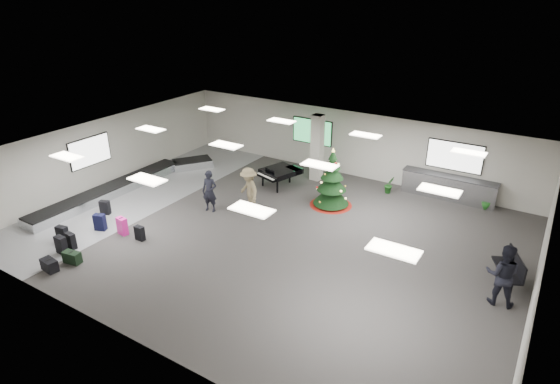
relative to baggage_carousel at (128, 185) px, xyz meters
The scene contains 21 objects.
ground 7.84m from the baggage_carousel, ahead, with size 18.00×18.00×0.00m, color #393634.
room_envelope 7.79m from the baggage_carousel, ahead, with size 18.02×14.02×3.21m.
baggage_carousel is the anchor object (origin of this frame).
service_counter 14.50m from the baggage_carousel, 27.67° to the left, with size 4.05×0.65×1.08m.
suitcase_0 5.70m from the baggage_carousel, 64.84° to the right, with size 0.43×0.25×0.67m.
suitcase_1 5.35m from the baggage_carousel, 63.00° to the right, with size 0.41×0.24×0.62m.
pink_suitcase 4.41m from the baggage_carousel, 44.16° to the right, with size 0.47×0.31×0.70m.
suitcase_3 5.07m from the baggage_carousel, 36.81° to the right, with size 0.38×0.21×0.58m.
navy_suitcase 3.96m from the baggage_carousel, 56.64° to the right, with size 0.49×0.38×0.68m.
suitcase_5 4.98m from the baggage_carousel, 69.10° to the right, with size 0.46×0.30×0.66m.
green_duffel 6.28m from the baggage_carousel, 58.54° to the right, with size 0.65×0.40×0.43m.
suitcase_8 2.60m from the baggage_carousel, 61.96° to the right, with size 0.46×0.35×0.61m.
black_duffel 6.78m from the baggage_carousel, 63.29° to the right, with size 0.65×0.41×0.42m.
christmas_tree 9.42m from the baggage_carousel, 21.29° to the left, with size 1.83×1.83×2.60m.
grand_piano 7.03m from the baggage_carousel, 34.61° to the left, with size 1.78×2.05×0.99m.
bench 16.17m from the baggage_carousel, ahead, with size 1.15×1.66×1.00m.
traveler_a 4.76m from the baggage_carousel, ahead, with size 0.65×0.42×1.77m, color black.
traveler_b 6.26m from the baggage_carousel, ahead, with size 1.24×0.72×1.93m, color #867653.
traveler_bench 15.99m from the baggage_carousel, ahead, with size 0.95×0.74×1.96m, color black.
potted_plant_left 12.02m from the baggage_carousel, 29.79° to the left, with size 0.44×0.35×0.80m, color #154116.
potted_plant_right 15.92m from the baggage_carousel, 24.42° to the left, with size 0.48×0.48×0.85m, color #154116.
Camera 1 is at (8.68, -13.25, 8.77)m, focal length 30.00 mm.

